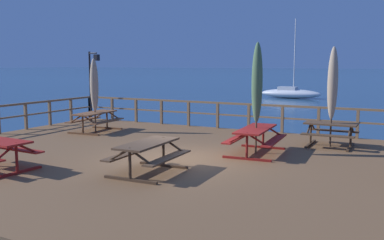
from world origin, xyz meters
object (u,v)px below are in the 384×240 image
object	(u,v)px
picnic_table_mid_centre	(148,151)
sailboat_distant	(290,93)
patio_umbrella_tall_front	(333,84)
picnic_table_mid_left	(95,117)
picnic_table_front_right	(331,130)
picnic_table_front_left	(256,135)
lamp_post_hooked	(93,75)
patio_umbrella_tall_back_left	(94,85)
patio_umbrella_tall_mid_right	(257,83)

from	to	relation	value
picnic_table_mid_centre	sailboat_distant	size ratio (longest dim) A/B	0.26
sailboat_distant	patio_umbrella_tall_front	bearing A→B (deg)	-73.07
picnic_table_mid_left	picnic_table_mid_centre	bearing A→B (deg)	-39.69
picnic_table_front_right	picnic_table_front_left	xyz separation A→B (m)	(-1.77, -2.16, 0.02)
patio_umbrella_tall_front	sailboat_distant	bearing A→B (deg)	106.93
picnic_table_mid_centre	lamp_post_hooked	bearing A→B (deg)	137.54
lamp_post_hooked	picnic_table_mid_left	bearing A→B (deg)	-48.48
picnic_table_mid_left	patio_umbrella_tall_back_left	bearing A→B (deg)	158.31
picnic_table_mid_left	patio_umbrella_tall_mid_right	size ratio (longest dim) A/B	0.64
picnic_table_mid_centre	sailboat_distant	xyz separation A→B (m)	(-5.18, 33.53, -0.80)
picnic_table_front_right	sailboat_distant	xyz separation A→B (m)	(-8.52, 27.97, -0.79)
picnic_table_mid_left	picnic_table_front_left	world-z (taller)	same
patio_umbrella_tall_back_left	sailboat_distant	xyz separation A→B (m)	(0.21, 29.06, -2.05)
patio_umbrella_tall_front	lamp_post_hooked	world-z (taller)	lamp_post_hooked
picnic_table_mid_centre	patio_umbrella_tall_mid_right	size ratio (longest dim) A/B	0.60
picnic_table_front_left	patio_umbrella_tall_front	size ratio (longest dim) A/B	0.72
picnic_table_mid_centre	patio_umbrella_tall_front	distance (m)	6.59
picnic_table_front_right	patio_umbrella_tall_front	xyz separation A→B (m)	(0.02, -0.08, 1.48)
picnic_table_front_right	patio_umbrella_tall_back_left	xyz separation A→B (m)	(-8.73, -1.09, 1.27)
sailboat_distant	picnic_table_mid_left	bearing A→B (deg)	-90.39
picnic_table_front_right	sailboat_distant	size ratio (longest dim) A/B	0.21
picnic_table_front_right	lamp_post_hooked	bearing A→B (deg)	173.08
picnic_table_mid_left	patio_umbrella_tall_back_left	distance (m)	1.25
picnic_table_mid_centre	sailboat_distant	bearing A→B (deg)	98.78
patio_umbrella_tall_front	picnic_table_front_right	bearing A→B (deg)	101.50
picnic_table_front_right	patio_umbrella_tall_mid_right	distance (m)	3.16
patio_umbrella_tall_mid_right	picnic_table_front_left	bearing A→B (deg)	-81.23
patio_umbrella_tall_back_left	sailboat_distant	size ratio (longest dim) A/B	0.37
picnic_table_front_left	patio_umbrella_tall_mid_right	world-z (taller)	patio_umbrella_tall_mid_right
picnic_table_front_right	sailboat_distant	bearing A→B (deg)	106.94
sailboat_distant	picnic_table_front_right	bearing A→B (deg)	-73.06
picnic_table_mid_centre	patio_umbrella_tall_back_left	distance (m)	7.11
picnic_table_mid_left	patio_umbrella_tall_mid_right	world-z (taller)	patio_umbrella_tall_mid_right
patio_umbrella_tall_back_left	picnic_table_front_left	bearing A→B (deg)	-8.76
picnic_table_mid_left	picnic_table_front_left	xyz separation A→B (m)	(6.95, -1.07, 0.01)
picnic_table_front_left	patio_umbrella_tall_back_left	size ratio (longest dim) A/B	0.80
patio_umbrella_tall_back_left	sailboat_distant	world-z (taller)	sailboat_distant
patio_umbrella_tall_back_left	patio_umbrella_tall_mid_right	xyz separation A→B (m)	(6.95, -1.02, 0.27)
picnic_table_mid_left	picnic_table_front_left	distance (m)	7.03
patio_umbrella_tall_back_left	picnic_table_mid_centre	bearing A→B (deg)	-39.67
patio_umbrella_tall_mid_right	patio_umbrella_tall_front	bearing A→B (deg)	48.53
picnic_table_mid_centre	lamp_post_hooked	xyz separation A→B (m)	(-7.51, 6.87, 1.55)
picnic_table_mid_centre	patio_umbrella_tall_mid_right	distance (m)	4.08
picnic_table_mid_left	sailboat_distant	size ratio (longest dim) A/B	0.27
sailboat_distant	lamp_post_hooked	bearing A→B (deg)	-95.00
picnic_table_front_right	picnic_table_mid_centre	size ratio (longest dim) A/B	0.82
patio_umbrella_tall_front	picnic_table_front_left	bearing A→B (deg)	-130.63
lamp_post_hooked	patio_umbrella_tall_mid_right	bearing A→B (deg)	-20.69
picnic_table_front_right	picnic_table_front_left	world-z (taller)	same
picnic_table_front_left	sailboat_distant	world-z (taller)	sailboat_distant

